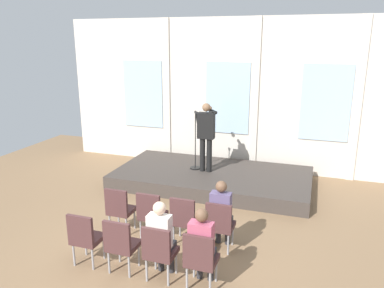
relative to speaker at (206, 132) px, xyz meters
The scene contains 16 objects.
ground_plane 4.18m from the speaker, 87.42° to the right, with size 14.30×14.30×0.00m, color #846647.
rear_partition 1.73m from the speaker, 82.25° to the left, with size 9.89×0.14×4.26m.
stage_platform 1.22m from the speaker, ahead, with size 4.95×2.52×0.35m, color #3F3833.
speaker is the anchor object (origin of this frame).
mic_stand 0.77m from the speaker, 163.38° to the left, with size 0.28×0.28×1.55m.
chair_r0_c0 3.28m from the speaker, 104.96° to the right, with size 0.46×0.44×0.94m.
chair_r0_c1 3.18m from the speaker, 92.88° to the right, with size 0.46×0.44×0.94m.
chair_r0_c2 3.21m from the speaker, 80.54° to the right, with size 0.46×0.44×0.94m.
chair_r0_c3 3.38m from the speaker, 69.02° to the right, with size 0.46×0.44×0.94m.
audience_r0_c3 3.26m from the speaker, 68.50° to the right, with size 0.36×0.39×1.30m.
chair_r1_c0 4.36m from the speaker, 101.00° to the right, with size 0.46×0.44×0.94m.
chair_r1_c1 4.29m from the speaker, 92.10° to the right, with size 0.46×0.44×0.94m.
chair_r1_c2 4.32m from the speaker, 83.09° to the right, with size 0.46×0.44×0.94m.
audience_r1_c2 4.20m from the speaker, 82.96° to the right, with size 0.36×0.39×1.31m.
chair_r1_c3 4.44m from the speaker, 74.42° to the right, with size 0.46×0.44×0.94m.
audience_r1_c3 4.33m from the speaker, 74.12° to the right, with size 0.36×0.39×1.29m.
Camera 1 is at (2.45, -4.97, 3.64)m, focal length 35.29 mm.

